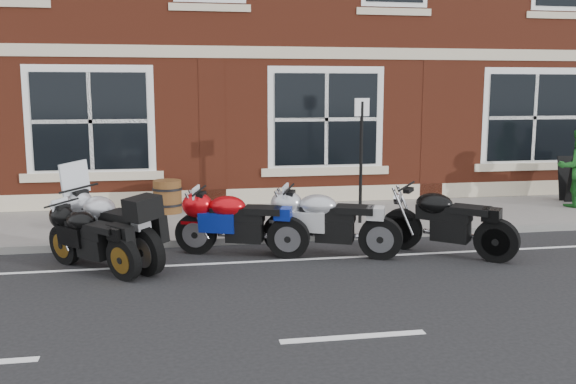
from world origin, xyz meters
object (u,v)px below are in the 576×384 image
object	(u,v)px
moto_touring_silver	(111,224)
moto_sport_red	(239,221)
moto_sport_silver	(329,220)
a_board_sign	(576,179)
barrel_planter	(167,196)
moto_sport_black	(92,236)
parking_sign	(361,152)
moto_naked_black	(446,219)

from	to	relation	value
moto_touring_silver	moto_sport_red	size ratio (longest dim) A/B	0.91
moto_sport_silver	a_board_sign	distance (m)	7.28
moto_sport_red	a_board_sign	world-z (taller)	a_board_sign
moto_touring_silver	a_board_sign	distance (m)	10.36
barrel_planter	moto_sport_red	bearing A→B (deg)	-70.76
moto_sport_black	parking_sign	world-z (taller)	parking_sign
moto_sport_silver	moto_touring_silver	bearing A→B (deg)	112.83
moto_sport_red	moto_naked_black	bearing A→B (deg)	-77.89
a_board_sign	parking_sign	size ratio (longest dim) A/B	0.43
moto_sport_black	moto_sport_silver	xyz separation A→B (m)	(3.58, 0.24, 0.06)
moto_sport_silver	barrel_planter	bearing A→B (deg)	60.18
a_board_sign	moto_touring_silver	bearing A→B (deg)	-157.47
moto_sport_red	a_board_sign	bearing A→B (deg)	-48.04
moto_sport_red	barrel_planter	xyz separation A→B (m)	(-1.13, 3.25, -0.11)
moto_sport_silver	a_board_sign	size ratio (longest dim) A/B	2.06
moto_touring_silver	moto_naked_black	world-z (taller)	moto_touring_silver
moto_sport_red	a_board_sign	xyz separation A→B (m)	(7.92, 2.98, 0.06)
moto_naked_black	moto_sport_silver	bearing A→B (deg)	124.73
moto_touring_silver	moto_naked_black	distance (m)	5.20
moto_naked_black	a_board_sign	distance (m)	5.85
barrel_planter	parking_sign	bearing A→B (deg)	-24.93
moto_sport_red	parking_sign	size ratio (longest dim) A/B	0.89
moto_touring_silver	parking_sign	bearing A→B (deg)	-17.67
moto_naked_black	a_board_sign	xyz separation A→B (m)	(4.68, 3.51, 0.05)
moto_touring_silver	a_board_sign	size ratio (longest dim) A/B	1.86
moto_naked_black	parking_sign	xyz separation A→B (m)	(-0.78, 2.11, 0.90)
moto_sport_black	moto_naked_black	bearing A→B (deg)	-42.64
parking_sign	moto_naked_black	bearing A→B (deg)	-91.15
moto_touring_silver	moto_sport_silver	world-z (taller)	moto_touring_silver
moto_sport_red	a_board_sign	distance (m)	8.46
moto_sport_silver	parking_sign	world-z (taller)	parking_sign
moto_touring_silver	parking_sign	distance (m)	4.82
moto_sport_silver	moto_naked_black	world-z (taller)	moto_naked_black
moto_sport_silver	moto_naked_black	bearing A→B (deg)	-73.63
moto_sport_black	moto_sport_silver	world-z (taller)	moto_sport_silver
moto_touring_silver	parking_sign	xyz separation A→B (m)	(4.41, 1.75, 0.85)
moto_sport_black	parking_sign	bearing A→B (deg)	-18.25
moto_naked_black	moto_sport_red	bearing A→B (deg)	123.55
moto_sport_red	moto_sport_black	distance (m)	2.24
moto_sport_black	barrel_planter	size ratio (longest dim) A/B	2.33
barrel_planter	a_board_sign	bearing A→B (deg)	-1.71
a_board_sign	parking_sign	bearing A→B (deg)	-160.80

